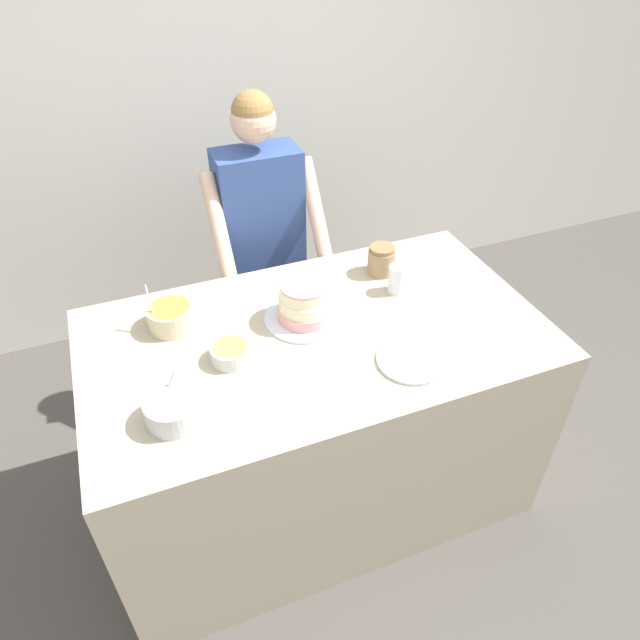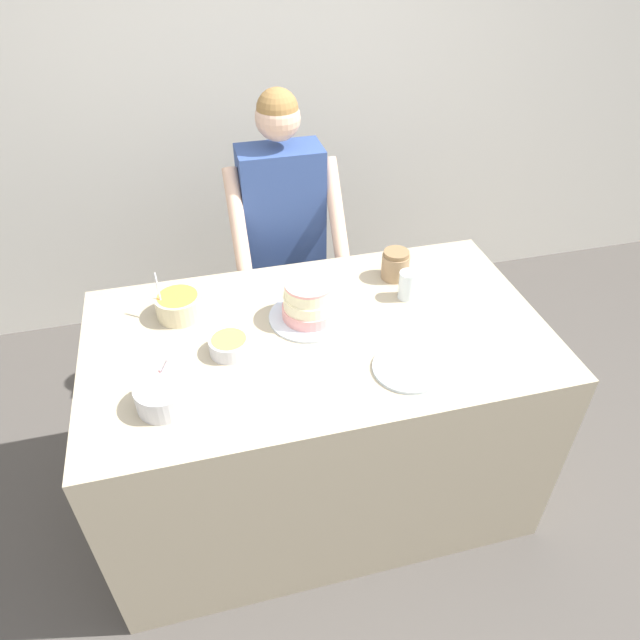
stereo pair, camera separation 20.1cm
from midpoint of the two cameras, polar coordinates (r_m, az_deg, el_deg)
The scene contains 11 objects.
ground_plane at distance 2.56m, azimuth 1.53°, elevation -24.37°, with size 14.00×14.00×0.00m, color #4C4742.
wall_back at distance 3.31m, azimuth -12.90°, elevation 20.31°, with size 10.00×0.05×2.60m.
counter at distance 2.44m, azimuth -2.74°, elevation -9.82°, with size 1.71×0.96×0.93m.
person_baker at distance 2.70m, azimuth -8.01°, elevation 8.80°, with size 0.51×0.44×1.59m.
cake at distance 2.14m, azimuth -4.25°, elevation 1.51°, with size 0.31×0.31×0.16m.
frosting_bowl_orange at distance 2.21m, azimuth -17.23°, elevation 0.29°, with size 0.18×0.18×0.19m.
frosting_bowl_pink at distance 1.85m, azimuth -17.57°, elevation -8.63°, with size 0.18×0.18×0.13m.
frosting_bowl_yellow at distance 2.02m, azimuth -11.75°, elevation -3.29°, with size 0.14×0.14×0.06m.
drinking_glass at distance 2.30m, azimuth 5.23°, elevation 4.00°, with size 0.07×0.07×0.12m.
ceramic_plate at distance 2.00m, azimuth 6.29°, elevation -4.16°, with size 0.24×0.24×0.01m.
stoneware_jar at distance 2.41m, azimuth 3.77°, elevation 5.94°, with size 0.11×0.11×0.12m.
Camera 1 is at (-0.58, -1.04, 2.28)m, focal length 32.00 mm.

